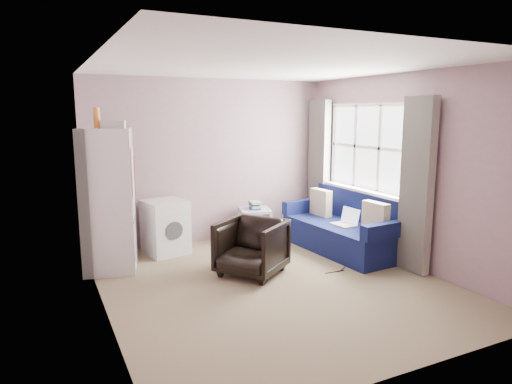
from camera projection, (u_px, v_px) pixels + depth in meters
room at (276, 178)px, 5.18m from camera, size 3.84×4.24×2.54m
armchair at (251, 245)px, 5.64m from camera, size 0.99×1.00×0.76m
fridge at (108, 200)px, 5.70m from camera, size 0.75×0.75×2.05m
washing_machine at (165, 226)px, 6.49m from camera, size 0.64×0.64×0.77m
side_table at (255, 222)px, 7.15m from camera, size 0.56×0.56×0.63m
sofa at (346, 229)px, 6.65m from camera, size 1.00×1.97×0.85m
window_dressing at (361, 175)px, 6.58m from camera, size 0.17×2.62×2.18m
floor_cables at (339, 270)px, 5.82m from camera, size 0.43×0.16×0.01m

